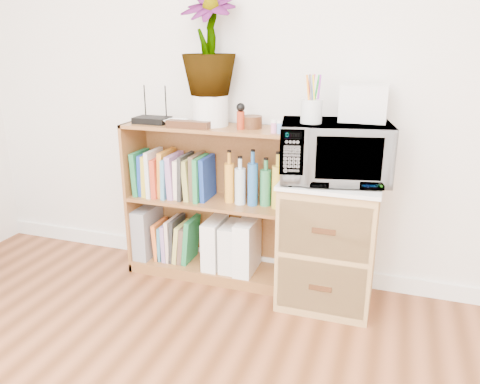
% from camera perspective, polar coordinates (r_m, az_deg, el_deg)
% --- Properties ---
extents(skirting_board, '(4.00, 0.02, 0.10)m').
position_cam_1_polar(skirting_board, '(3.04, 3.47, -8.81)').
color(skirting_board, white).
rests_on(skirting_board, ground).
extents(bookshelf, '(1.00, 0.30, 0.95)m').
position_cam_1_polar(bookshelf, '(2.86, -3.91, -1.37)').
color(bookshelf, brown).
rests_on(bookshelf, ground).
extents(wicker_unit, '(0.50, 0.45, 0.70)m').
position_cam_1_polar(wicker_unit, '(2.65, 10.74, -6.14)').
color(wicker_unit, '#9E7542').
rests_on(wicker_unit, ground).
extents(microwave, '(0.61, 0.48, 0.30)m').
position_cam_1_polar(microwave, '(2.48, 11.41, 4.86)').
color(microwave, silver).
rests_on(microwave, wicker_unit).
extents(pen_cup, '(0.11, 0.11, 0.12)m').
position_cam_1_polar(pen_cup, '(2.40, 8.70, 9.71)').
color(pen_cup, silver).
rests_on(pen_cup, microwave).
extents(small_appliance, '(0.23, 0.19, 0.18)m').
position_cam_1_polar(small_appliance, '(2.51, 14.89, 10.46)').
color(small_appliance, silver).
rests_on(small_appliance, microwave).
extents(router, '(0.20, 0.14, 0.04)m').
position_cam_1_polar(router, '(2.86, -10.66, 8.62)').
color(router, black).
rests_on(router, bookshelf).
extents(white_bowl, '(0.13, 0.13, 0.03)m').
position_cam_1_polar(white_bowl, '(2.78, -7.84, 8.43)').
color(white_bowl, silver).
rests_on(white_bowl, bookshelf).
extents(plant_pot, '(0.21, 0.21, 0.18)m').
position_cam_1_polar(plant_pot, '(2.73, -3.63, 9.92)').
color(plant_pot, silver).
rests_on(plant_pot, bookshelf).
extents(potted_plant, '(0.31, 0.31, 0.56)m').
position_cam_1_polar(potted_plant, '(2.71, -3.79, 17.63)').
color(potted_plant, '#2F6629').
rests_on(potted_plant, plant_pot).
extents(trinket_box, '(0.25, 0.06, 0.04)m').
position_cam_1_polar(trinket_box, '(2.67, -6.33, 8.19)').
color(trinket_box, '#331B0D').
rests_on(trinket_box, bookshelf).
extents(kokeshi_doll, '(0.04, 0.04, 0.10)m').
position_cam_1_polar(kokeshi_doll, '(2.61, 0.08, 8.73)').
color(kokeshi_doll, maroon).
rests_on(kokeshi_doll, bookshelf).
extents(wooden_bowl, '(0.12, 0.12, 0.07)m').
position_cam_1_polar(wooden_bowl, '(2.65, 1.42, 8.52)').
color(wooden_bowl, '#3A1D0F').
rests_on(wooden_bowl, bookshelf).
extents(paint_jars, '(0.10, 0.04, 0.05)m').
position_cam_1_polar(paint_jars, '(2.50, 4.86, 7.72)').
color(paint_jars, pink).
rests_on(paint_jars, bookshelf).
extents(file_box, '(0.10, 0.26, 0.33)m').
position_cam_1_polar(file_box, '(3.12, -11.15, -4.68)').
color(file_box, gray).
rests_on(file_box, bookshelf).
extents(magazine_holder_left, '(0.10, 0.24, 0.30)m').
position_cam_1_polar(magazine_holder_left, '(2.93, -3.07, -6.19)').
color(magazine_holder_left, white).
rests_on(magazine_holder_left, bookshelf).
extents(magazine_holder_mid, '(0.09, 0.23, 0.29)m').
position_cam_1_polar(magazine_holder_mid, '(2.89, -1.08, -6.60)').
color(magazine_holder_mid, silver).
rests_on(magazine_holder_mid, bookshelf).
extents(magazine_holder_right, '(0.10, 0.26, 0.33)m').
position_cam_1_polar(magazine_holder_right, '(2.86, 0.90, -6.54)').
color(magazine_holder_right, white).
rests_on(magazine_holder_right, bookshelf).
extents(cookbooks, '(0.47, 0.20, 0.29)m').
position_cam_1_polar(cookbooks, '(2.90, -8.12, 2.03)').
color(cookbooks, '#1D6E3D').
rests_on(cookbooks, bookshelf).
extents(liquor_bottles, '(0.36, 0.07, 0.32)m').
position_cam_1_polar(liquor_bottles, '(2.71, 1.79, 1.45)').
color(liquor_bottles, orange).
rests_on(liquor_bottles, bookshelf).
extents(lower_books, '(0.27, 0.19, 0.29)m').
position_cam_1_polar(lower_books, '(3.05, -7.73, -5.81)').
color(lower_books, orange).
rests_on(lower_books, bookshelf).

